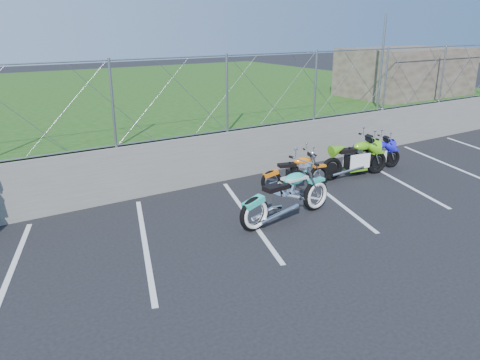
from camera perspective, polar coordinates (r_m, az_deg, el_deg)
ground at (r=9.52m, az=4.39°, el=-6.43°), size 90.00×90.00×0.00m
retaining_wall at (r=12.08m, az=-5.58°, el=2.30°), size 30.00×0.22×1.30m
grass_field at (r=21.28m, az=-18.28°, el=8.53°), size 30.00×20.00×1.30m
stone_building at (r=20.11m, az=19.51°, el=12.35°), size 5.00×3.00×1.80m
chain_link_fence at (r=11.73m, az=-5.84°, el=10.06°), size 28.00×0.03×2.00m
sign_pole at (r=16.50m, az=16.88°, el=13.57°), size 0.08×0.08×3.00m
parking_lines at (r=10.93m, az=6.26°, el=-3.09°), size 18.29×4.31×0.01m
cruiser_turquoise at (r=9.98m, az=5.82°, el=-2.14°), size 2.52×0.79×1.25m
naked_orange at (r=11.93m, az=6.91°, el=0.80°), size 1.86×0.67×0.94m
sportbike_green at (r=13.14m, az=13.94°, el=2.39°), size 2.13×0.76×1.11m
sportbike_blue at (r=13.94m, az=16.16°, el=2.80°), size 1.79×0.64×0.93m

